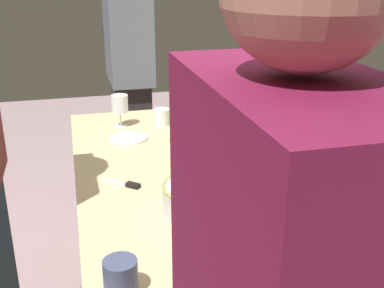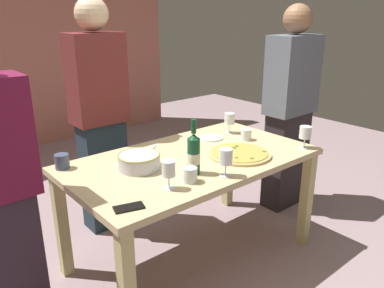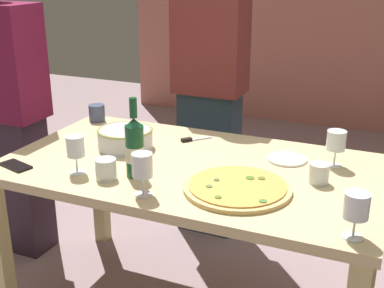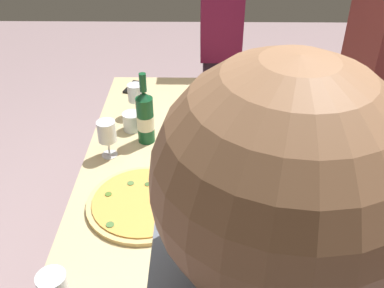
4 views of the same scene
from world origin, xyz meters
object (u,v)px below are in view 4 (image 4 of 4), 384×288
object	(u,v)px
cell_phone	(134,87)
wine_glass_far_right	(135,94)
dining_table	(192,180)
person_host	(373,106)
wine_glass_near_pizza	(264,246)
side_plate	(250,224)
cup_spare	(195,255)
wine_bottle	(145,117)
pizza_knife	(256,145)
person_guest_left	(219,47)
wine_glass_by_bottle	(107,133)
pizza	(144,202)
wine_glass_far_left	(53,288)
cup_amber	(260,78)
serving_bowl	(206,108)
cup_ceramic	(132,122)

from	to	relation	value
cell_phone	wine_glass_far_right	bearing A→B (deg)	-63.93
dining_table	person_host	xyz separation A→B (m)	(-0.23, 0.79, 0.24)
wine_glass_near_pizza	cell_phone	distance (m)	1.34
side_plate	cup_spare	bearing A→B (deg)	-48.06
wine_bottle	pizza_knife	world-z (taller)	wine_bottle
cup_spare	person_guest_left	bearing A→B (deg)	175.19
wine_glass_by_bottle	person_guest_left	world-z (taller)	person_guest_left
dining_table	pizza	xyz separation A→B (m)	(0.26, -0.17, 0.10)
wine_glass_near_pizza	wine_glass_by_bottle	xyz separation A→B (m)	(-0.60, -0.56, -0.00)
wine_glass_by_bottle	wine_glass_far_right	size ratio (longest dim) A/B	1.04
pizza	cell_phone	xyz separation A→B (m)	(-0.93, -0.15, -0.01)
dining_table	wine_glass_far_left	xyz separation A→B (m)	(0.71, -0.36, 0.20)
side_plate	person_host	distance (m)	0.84
cup_amber	person_host	xyz separation A→B (m)	(0.48, 0.43, 0.10)
wine_glass_far_left	pizza_knife	xyz separation A→B (m)	(-0.82, 0.63, -0.10)
wine_glass_near_pizza	cup_spare	distance (m)	0.21
cell_phone	side_plate	bearing A→B (deg)	-46.72
pizza_knife	serving_bowl	bearing A→B (deg)	-138.51
pizza	wine_glass_by_bottle	world-z (taller)	wine_glass_by_bottle
wine_bottle	pizza_knife	size ratio (longest dim) A/B	2.42
pizza	cup_ceramic	distance (m)	0.52
wine_bottle	wine_glass_by_bottle	xyz separation A→B (m)	(0.11, -0.15, -0.01)
pizza	cup_spare	world-z (taller)	cup_spare
wine_bottle	wine_glass_by_bottle	world-z (taller)	wine_bottle
side_plate	pizza_knife	world-z (taller)	pizza_knife
wine_bottle	person_host	distance (m)	0.99
serving_bowl	wine_glass_near_pizza	bearing A→B (deg)	9.61
cup_spare	pizza_knife	distance (m)	0.70
cup_amber	cell_phone	world-z (taller)	cup_amber
cup_ceramic	cell_phone	world-z (taller)	cup_ceramic
wine_bottle	person_guest_left	bearing A→B (deg)	160.11
dining_table	wine_glass_far_left	world-z (taller)	wine_glass_far_left
wine_bottle	wine_glass_far_left	bearing A→B (deg)	-10.23
wine_glass_by_bottle	side_plate	bearing A→B (deg)	53.75
cell_phone	person_guest_left	xyz separation A→B (m)	(-0.49, 0.48, 0.04)
pizza	wine_glass_near_pizza	distance (m)	0.50
serving_bowl	person_host	world-z (taller)	person_host
cup_amber	wine_glass_far_left	bearing A→B (deg)	-26.87
pizza	wine_glass_near_pizza	world-z (taller)	wine_glass_near_pizza
wine_glass_by_bottle	cell_phone	distance (m)	0.63
cup_spare	person_guest_left	xyz separation A→B (m)	(-1.68, 0.14, 0.00)
wine_glass_by_bottle	pizza_knife	distance (m)	0.64
wine_glass_far_left	dining_table	bearing A→B (deg)	153.08
wine_glass_far_left	cup_spare	distance (m)	0.42
wine_glass_near_pizza	wine_glass_by_bottle	world-z (taller)	wine_glass_by_bottle
cell_phone	person_host	distance (m)	1.20
cup_spare	cup_amber	bearing A→B (deg)	164.55
wine_glass_near_pizza	side_plate	distance (m)	0.22
wine_glass_near_pizza	wine_glass_far_left	size ratio (longest dim) A/B	1.02
pizza	person_guest_left	xyz separation A→B (m)	(-1.41, 0.33, 0.03)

